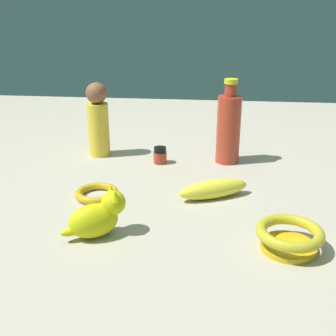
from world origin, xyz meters
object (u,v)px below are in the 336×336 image
Objects in this scene: bangle at (97,193)px; bottle_tall at (229,127)px; bowl at (289,236)px; person_figure_adult at (98,120)px; nail_polish_jar at (160,155)px; cat_figurine at (98,216)px; banana at (213,189)px.

bottle_tall is (0.27, -0.30, 0.09)m from bangle.
person_figure_adult is at bearing 45.59° from bowl.
nail_polish_jar reaches higher than bangle.
bangle is 0.18m from cat_figurine.
cat_figurine is (-0.19, 0.22, 0.02)m from banana.
cat_figurine is at bearing -163.40° from bangle.
bottle_tall is (0.24, -0.04, 0.08)m from banana.
person_figure_adult is 0.21m from nail_polish_jar.
bangle is 0.41m from bottle_tall.
bottle_tall reaches higher than nail_polish_jar.
bowl is (-0.46, -0.47, -0.08)m from person_figure_adult.
nail_polish_jar is 0.27× the size of banana.
nail_polish_jar is at bearing 99.89° from bottle_tall.
bottle_tall is at bearing -92.45° from person_figure_adult.
nail_polish_jar is at bearing 34.77° from bowl.
nail_polish_jar is 0.46× the size of bangle.
nail_polish_jar is 0.20m from bottle_tall.
bangle is 0.85× the size of cat_figurine.
banana is at bearing -144.61° from nail_polish_jar.
banana is (-0.21, -0.15, -0.00)m from nail_polish_jar.
banana is 0.73× the size of bottle_tall.
bangle is (-0.02, 0.27, -0.01)m from banana.
person_figure_adult reaches higher than bangle.
person_figure_adult reaches higher than banana.
bottle_tall is (-0.02, -0.37, -0.01)m from person_figure_adult.
bangle is at bearing 16.60° from cat_figurine.
nail_polish_jar is at bearing -26.62° from bangle.
banana is 0.29m from cat_figurine.
bowl is 0.53× the size of bottle_tall.
nail_polish_jar is 0.26m from banana.
bottle_tall is (0.44, -0.25, 0.06)m from cat_figurine.
person_figure_adult is at bearing 87.55° from bottle_tall.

